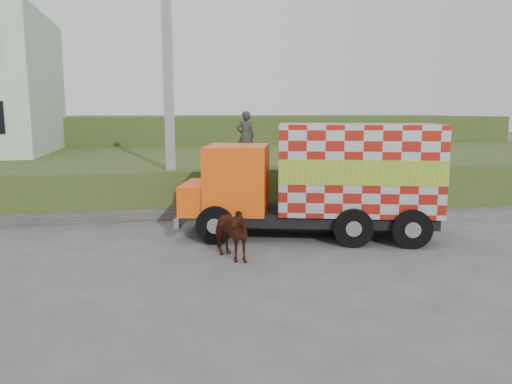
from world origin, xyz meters
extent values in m
plane|color=#474749|center=(0.00, 0.00, 0.00)|extent=(120.00, 120.00, 0.00)
cube|color=#29551C|center=(0.00, 10.00, 0.75)|extent=(40.00, 12.00, 1.50)
cube|color=#29551C|center=(0.00, 22.00, 1.50)|extent=(40.00, 12.00, 3.00)
cube|color=#595651|center=(-2.00, 4.20, 0.20)|extent=(16.00, 0.50, 0.40)
cube|color=gray|center=(-1.00, 4.60, 4.00)|extent=(0.30, 0.30, 8.00)
cube|color=black|center=(2.72, 1.32, 0.57)|extent=(6.32, 3.57, 0.31)
cube|color=#EA4F0C|center=(0.68, 1.93, 1.55)|extent=(2.10, 2.40, 1.77)
cube|color=#EA4F0C|center=(-0.29, 2.22, 1.02)|extent=(1.38, 2.03, 0.80)
cube|color=silver|center=(3.73, 1.02, 1.86)|extent=(4.50, 3.19, 2.30)
cube|color=yellow|center=(3.43, -0.01, 1.86)|extent=(3.91, 1.19, 0.62)
cube|color=yellow|center=(4.04, 2.06, 1.86)|extent=(3.91, 1.19, 0.62)
cube|color=silver|center=(-0.72, 2.34, 0.49)|extent=(0.71, 1.99, 0.27)
cylinder|color=black|center=(-0.03, 1.08, 0.49)|extent=(1.02, 0.57, 0.97)
cylinder|color=black|center=(0.55, 3.03, 0.49)|extent=(1.02, 0.57, 0.97)
cylinder|color=black|center=(3.27, 0.10, 0.49)|extent=(1.02, 0.57, 0.97)
cylinder|color=black|center=(3.85, 2.05, 0.49)|extent=(1.02, 0.57, 0.97)
cylinder|color=black|center=(4.63, -0.31, 0.49)|extent=(1.02, 0.57, 0.97)
cylinder|color=black|center=(5.21, 1.64, 0.49)|extent=(1.02, 0.57, 0.97)
imported|color=#361E0D|center=(0.08, -0.33, 0.62)|extent=(1.21, 1.62, 1.25)
imported|color=#2D2B28|center=(1.79, 6.76, 2.42)|extent=(0.68, 0.46, 1.83)
camera|label=1|loc=(-1.50, -11.20, 3.34)|focal=35.00mm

